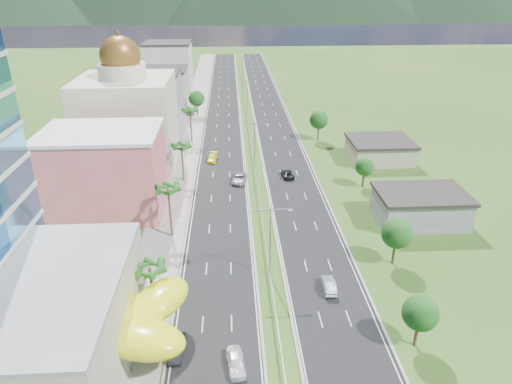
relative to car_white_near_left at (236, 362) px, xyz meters
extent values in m
plane|color=#2D5119|center=(5.25, 7.30, -0.83)|extent=(500.00, 500.00, 0.00)
cube|color=black|center=(-2.25, 97.30, -0.81)|extent=(11.00, 260.00, 0.04)
cube|color=black|center=(12.75, 97.30, -0.81)|extent=(11.00, 260.00, 0.04)
cube|color=gray|center=(-11.75, 97.30, -0.77)|extent=(7.00, 260.00, 0.12)
cube|color=gray|center=(5.25, 79.30, -0.21)|extent=(0.08, 216.00, 0.28)
cube|color=gray|center=(5.25, 181.30, -0.48)|extent=(0.10, 0.12, 0.70)
cylinder|color=gray|center=(5.25, 17.30, 4.67)|extent=(0.20, 0.20, 11.00)
cube|color=gray|center=(3.81, 17.30, 9.97)|extent=(2.88, 0.12, 0.12)
cube|color=gray|center=(6.69, 17.30, 9.97)|extent=(2.88, 0.12, 0.12)
cube|color=silver|center=(2.53, 17.30, 9.87)|extent=(0.60, 0.25, 0.18)
cube|color=silver|center=(7.97, 17.30, 9.87)|extent=(0.60, 0.25, 0.18)
cylinder|color=gray|center=(5.25, 57.30, 4.67)|extent=(0.20, 0.20, 11.00)
cube|color=gray|center=(3.81, 57.30, 9.97)|extent=(2.88, 0.12, 0.12)
cube|color=gray|center=(6.69, 57.30, 9.97)|extent=(2.88, 0.12, 0.12)
cube|color=silver|center=(2.53, 57.30, 9.87)|extent=(0.60, 0.25, 0.18)
cube|color=silver|center=(7.97, 57.30, 9.87)|extent=(0.60, 0.25, 0.18)
cylinder|color=gray|center=(5.25, 102.30, 4.67)|extent=(0.20, 0.20, 11.00)
cube|color=gray|center=(3.81, 102.30, 9.97)|extent=(2.88, 0.12, 0.12)
cube|color=gray|center=(6.69, 102.30, 9.97)|extent=(2.88, 0.12, 0.12)
cube|color=silver|center=(2.53, 102.30, 9.87)|extent=(0.60, 0.25, 0.18)
cube|color=silver|center=(7.97, 102.30, 9.87)|extent=(0.60, 0.25, 0.18)
cylinder|color=gray|center=(5.25, 147.30, 4.67)|extent=(0.20, 0.20, 11.00)
cube|color=gray|center=(3.81, 147.30, 9.97)|extent=(2.88, 0.12, 0.12)
cube|color=gray|center=(6.69, 147.30, 9.97)|extent=(2.88, 0.12, 0.12)
cube|color=silver|center=(2.53, 147.30, 9.87)|extent=(0.60, 0.25, 0.18)
cube|color=silver|center=(7.97, 147.30, 9.87)|extent=(0.60, 0.25, 0.18)
cylinder|color=gray|center=(-18.75, 5.30, 1.17)|extent=(0.50, 0.50, 4.00)
cylinder|color=gray|center=(-11.75, 0.30, 1.17)|extent=(0.50, 0.50, 4.00)
cylinder|color=gray|center=(-15.75, -2.70, 1.17)|extent=(0.50, 0.50, 4.00)
cylinder|color=gray|center=(-9.75, 5.30, 1.17)|extent=(0.50, 0.50, 4.00)
cube|color=#D05557|center=(-22.75, 39.30, 6.67)|extent=(20.00, 15.00, 15.00)
cube|color=beige|center=(-22.75, 62.30, 9.17)|extent=(20.00, 20.00, 20.00)
cylinder|color=beige|center=(-22.75, 62.30, 20.67)|extent=(10.00, 10.00, 3.00)
sphere|color=brown|center=(-22.75, 62.30, 23.67)|extent=(8.40, 8.40, 8.40)
cube|color=gray|center=(-21.75, 87.30, 7.17)|extent=(16.00, 15.00, 16.00)
cube|color=#BDB59B|center=(-21.75, 109.30, 5.67)|extent=(16.00, 15.00, 13.00)
cube|color=silver|center=(-21.75, 132.30, 8.17)|extent=(16.00, 15.00, 18.00)
cube|color=gray|center=(33.25, 32.30, 1.67)|extent=(15.00, 10.00, 5.00)
cube|color=#BDB59B|center=(35.25, 62.30, 1.37)|extent=(14.00, 12.00, 4.40)
cylinder|color=#47301C|center=(-10.25, 9.30, 2.92)|extent=(0.36, 0.36, 7.50)
cylinder|color=#47301C|center=(-10.25, 29.30, 3.67)|extent=(0.36, 0.36, 9.00)
cylinder|color=#47301C|center=(-10.25, 52.30, 3.17)|extent=(0.36, 0.36, 8.00)
cylinder|color=#47301C|center=(-10.25, 77.30, 3.57)|extent=(0.36, 0.36, 8.80)
cylinder|color=#47301C|center=(-10.25, 102.30, 1.62)|extent=(0.40, 0.40, 4.90)
sphere|color=#1F591B|center=(-10.25, 102.30, 4.77)|extent=(4.90, 4.90, 4.90)
cylinder|color=#47301C|center=(21.25, 2.30, 1.27)|extent=(0.40, 0.40, 4.20)
sphere|color=#1F591B|center=(21.25, 2.30, 3.97)|extent=(4.20, 4.20, 4.20)
cylinder|color=#47301C|center=(24.25, 19.30, 1.44)|extent=(0.40, 0.40, 4.55)
sphere|color=#1F591B|center=(24.25, 19.30, 4.37)|extent=(4.55, 4.55, 4.55)
cylinder|color=#47301C|center=(27.25, 47.30, 1.09)|extent=(0.40, 0.40, 3.85)
sphere|color=#1F591B|center=(27.25, 47.30, 3.57)|extent=(3.85, 3.85, 3.85)
cylinder|color=#47301C|center=(23.25, 77.30, 1.62)|extent=(0.40, 0.40, 4.90)
sphere|color=#1F591B|center=(23.25, 77.30, 4.77)|extent=(4.90, 4.90, 4.90)
imported|color=white|center=(0.00, 0.00, 0.00)|extent=(2.38, 4.84, 1.59)
imported|color=black|center=(-6.81, 2.56, -0.04)|extent=(1.73, 4.64, 1.51)
imported|color=#93949A|center=(1.60, 50.96, 0.01)|extent=(3.55, 6.16, 1.62)
imported|color=yellow|center=(-4.45, 63.62, -0.05)|extent=(2.61, 5.32, 1.49)
imported|color=#ABAEB3|center=(13.19, 13.35, -0.03)|extent=(1.80, 4.70, 1.53)
imported|color=black|center=(12.11, 53.10, -0.10)|extent=(2.79, 5.18, 1.38)
camera|label=1|loc=(0.09, -37.73, 38.86)|focal=32.00mm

